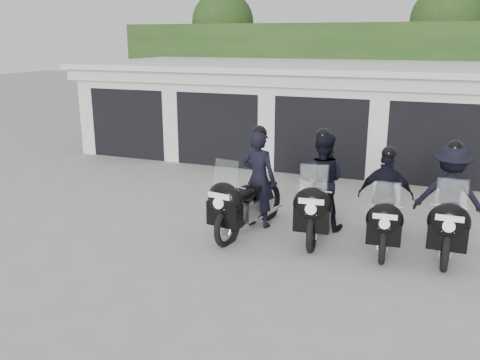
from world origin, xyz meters
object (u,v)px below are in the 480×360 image
(police_bike_d, at_px, (449,203))
(police_bike_c, at_px, (385,203))
(police_bike_b, at_px, (320,189))
(police_bike_a, at_px, (250,190))

(police_bike_d, bearing_deg, police_bike_c, -170.49)
(police_bike_c, relative_size, police_bike_d, 0.92)
(police_bike_d, bearing_deg, police_bike_b, -178.73)
(police_bike_a, xyz_separation_m, police_bike_b, (1.30, 0.45, 0.04))
(police_bike_c, bearing_deg, police_bike_b, 168.41)
(police_bike_a, relative_size, police_bike_d, 1.04)
(police_bike_b, xyz_separation_m, police_bike_c, (1.27, -0.14, -0.09))
(police_bike_c, xyz_separation_m, police_bike_d, (1.10, 0.17, 0.08))
(police_bike_b, relative_size, police_bike_c, 1.12)
(police_bike_a, xyz_separation_m, police_bike_c, (2.57, 0.31, -0.06))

